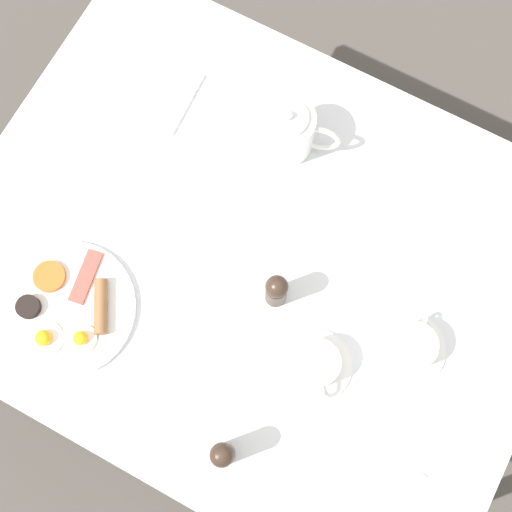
# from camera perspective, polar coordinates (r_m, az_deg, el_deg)

# --- Properties ---
(ground_plane) EXTENTS (8.00, 8.00, 0.00)m
(ground_plane) POSITION_cam_1_polar(r_m,az_deg,el_deg) (2.07, 0.00, -5.12)
(ground_plane) COLOR #4C4742
(table) EXTENTS (0.92, 1.16, 0.70)m
(table) POSITION_cam_1_polar(r_m,az_deg,el_deg) (1.44, 0.00, -0.86)
(table) COLOR silver
(table) RESTS_ON ground_plane
(breakfast_plate) EXTENTS (0.26, 0.26, 0.04)m
(breakfast_plate) POSITION_cam_1_polar(r_m,az_deg,el_deg) (1.39, -14.91, -4.12)
(breakfast_plate) COLOR white
(breakfast_plate) RESTS_ON table
(teapot_near) EXTENTS (0.11, 0.20, 0.14)m
(teapot_near) POSITION_cam_1_polar(r_m,az_deg,el_deg) (1.41, 2.56, 9.97)
(teapot_near) COLOR white
(teapot_near) RESTS_ON table
(teacup_with_saucer_left) EXTENTS (0.14, 0.14, 0.06)m
(teacup_with_saucer_left) POSITION_cam_1_polar(r_m,az_deg,el_deg) (1.35, 12.32, -7.10)
(teacup_with_saucer_left) COLOR white
(teacup_with_saucer_left) RESTS_ON table
(teacup_with_saucer_right) EXTENTS (0.14, 0.14, 0.06)m
(teacup_with_saucer_right) POSITION_cam_1_polar(r_m,az_deg,el_deg) (1.32, 4.81, -8.64)
(teacup_with_saucer_right) COLOR white
(teacup_with_saucer_right) RESTS_ON table
(pepper_grinder) EXTENTS (0.04, 0.04, 0.11)m
(pepper_grinder) POSITION_cam_1_polar(r_m,az_deg,el_deg) (1.28, -2.68, -15.59)
(pepper_grinder) COLOR #38281E
(pepper_grinder) RESTS_ON table
(salt_grinder) EXTENTS (0.04, 0.04, 0.11)m
(salt_grinder) POSITION_cam_1_polar(r_m,az_deg,el_deg) (1.30, 1.64, -2.78)
(salt_grinder) COLOR #38281E
(salt_grinder) RESTS_ON table
(napkin_folded) EXTENTS (0.15, 0.09, 0.01)m
(napkin_folded) POSITION_cam_1_polar(r_m,az_deg,el_deg) (1.51, -6.87, 12.46)
(napkin_folded) COLOR white
(napkin_folded) RESTS_ON table
(fork_by_plate) EXTENTS (0.12, 0.14, 0.00)m
(fork_by_plate) POSITION_cam_1_polar(r_m,az_deg,el_deg) (1.46, 16.58, 2.79)
(fork_by_plate) COLOR silver
(fork_by_plate) RESTS_ON table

